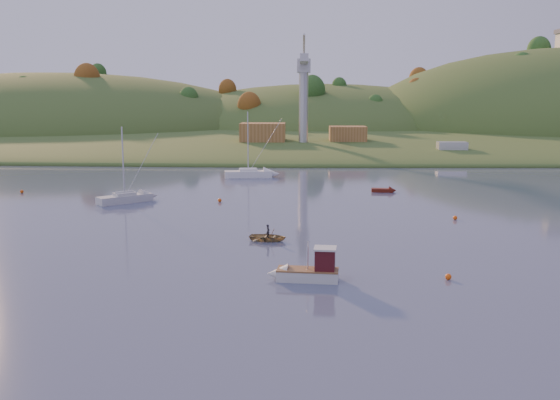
{
  "coord_description": "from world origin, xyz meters",
  "views": [
    {
      "loc": [
        1.32,
        -31.3,
        14.5
      ],
      "look_at": [
        -0.84,
        34.31,
        3.22
      ],
      "focal_mm": 40.0,
      "sensor_mm": 36.0,
      "label": 1
    }
  ],
  "objects_px": {
    "red_tender": "(387,190)",
    "sailboat_far": "(248,173)",
    "canoe": "(268,237)",
    "sailboat_near": "(125,198)",
    "fishing_boat": "(303,270)"
  },
  "relations": [
    {
      "from": "sailboat_near",
      "to": "sailboat_far",
      "type": "distance_m",
      "value": 29.69
    },
    {
      "from": "sailboat_near",
      "to": "red_tender",
      "type": "xyz_separation_m",
      "value": [
        36.41,
        10.24,
        -0.42
      ]
    },
    {
      "from": "sailboat_far",
      "to": "canoe",
      "type": "xyz_separation_m",
      "value": [
        5.91,
        -47.18,
        -0.35
      ]
    },
    {
      "from": "red_tender",
      "to": "sailboat_far",
      "type": "bearing_deg",
      "value": 149.26
    },
    {
      "from": "fishing_boat",
      "to": "red_tender",
      "type": "xyz_separation_m",
      "value": [
        12.61,
        44.7,
        -0.54
      ]
    },
    {
      "from": "canoe",
      "to": "fishing_boat",
      "type": "bearing_deg",
      "value": -155.1
    },
    {
      "from": "sailboat_far",
      "to": "red_tender",
      "type": "bearing_deg",
      "value": -43.37
    },
    {
      "from": "red_tender",
      "to": "canoe",
      "type": "bearing_deg",
      "value": -112.18
    },
    {
      "from": "sailboat_near",
      "to": "canoe",
      "type": "bearing_deg",
      "value": -86.96
    },
    {
      "from": "fishing_boat",
      "to": "sailboat_far",
      "type": "relative_size",
      "value": 0.51
    },
    {
      "from": "canoe",
      "to": "sailboat_far",
      "type": "bearing_deg",
      "value": 17.48
    },
    {
      "from": "sailboat_near",
      "to": "sailboat_far",
      "type": "xyz_separation_m",
      "value": [
        14.46,
        25.93,
        0.06
      ]
    },
    {
      "from": "sailboat_near",
      "to": "red_tender",
      "type": "relative_size",
      "value": 2.7
    },
    {
      "from": "sailboat_near",
      "to": "canoe",
      "type": "height_order",
      "value": "sailboat_near"
    },
    {
      "from": "sailboat_near",
      "to": "red_tender",
      "type": "distance_m",
      "value": 37.83
    }
  ]
}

